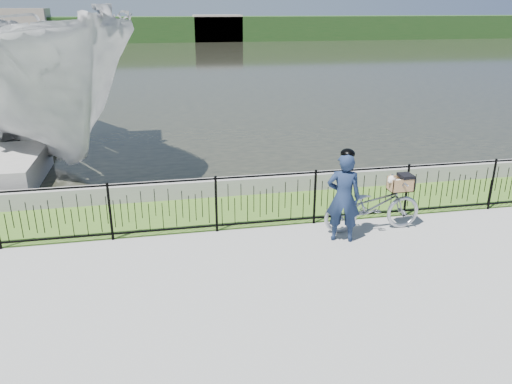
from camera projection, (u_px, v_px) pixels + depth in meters
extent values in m
plane|color=gray|center=(286.00, 265.00, 8.61)|extent=(120.00, 120.00, 0.00)
cube|color=#40651F|center=(257.00, 208.00, 11.00)|extent=(60.00, 2.00, 0.01)
plane|color=black|center=(181.00, 64.00, 38.95)|extent=(120.00, 120.00, 0.00)
cube|color=gray|center=(248.00, 185.00, 11.85)|extent=(60.00, 0.30, 0.40)
cube|color=#214118|center=(169.00, 29.00, 63.25)|extent=(120.00, 6.00, 3.00)
cube|color=gray|center=(13.00, 26.00, 57.99)|extent=(8.00, 4.00, 4.00)
cube|color=gray|center=(217.00, 28.00, 62.92)|extent=(6.00, 3.00, 3.20)
imported|color=#A2A5AD|center=(372.00, 206.00, 9.79)|extent=(1.97, 0.69, 1.03)
cube|color=black|center=(400.00, 190.00, 9.79)|extent=(0.38, 0.18, 0.02)
cube|color=#997247|center=(400.00, 190.00, 9.79)|extent=(0.45, 0.30, 0.01)
cube|color=#997247|center=(397.00, 182.00, 9.87)|extent=(0.45, 0.02, 0.27)
cube|color=#997247|center=(404.00, 186.00, 9.61)|extent=(0.45, 0.01, 0.27)
cube|color=#997247|center=(411.00, 183.00, 9.78)|extent=(0.01, 0.30, 0.27)
cube|color=#997247|center=(390.00, 185.00, 9.70)|extent=(0.01, 0.30, 0.27)
cube|color=black|center=(406.00, 176.00, 9.70)|extent=(0.25, 0.31, 0.06)
cube|color=black|center=(412.00, 182.00, 9.78)|extent=(0.02, 0.31, 0.21)
ellipsoid|color=silver|center=(399.00, 184.00, 9.74)|extent=(0.31, 0.22, 0.20)
sphere|color=silver|center=(392.00, 179.00, 9.65)|extent=(0.15, 0.15, 0.15)
sphere|color=silver|center=(390.00, 181.00, 9.63)|extent=(0.07, 0.07, 0.07)
sphere|color=black|center=(389.00, 182.00, 9.62)|extent=(0.02, 0.02, 0.02)
cone|color=olive|center=(391.00, 176.00, 9.68)|extent=(0.06, 0.08, 0.08)
cone|color=olive|center=(394.00, 177.00, 9.60)|extent=(0.06, 0.08, 0.08)
imported|color=#16233E|center=(343.00, 198.00, 9.24)|extent=(0.73, 0.59, 1.72)
ellipsoid|color=black|center=(346.00, 154.00, 8.95)|extent=(0.26, 0.29, 0.18)
imported|color=#BABABA|center=(26.00, 83.00, 14.26)|extent=(8.90, 11.61, 4.24)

